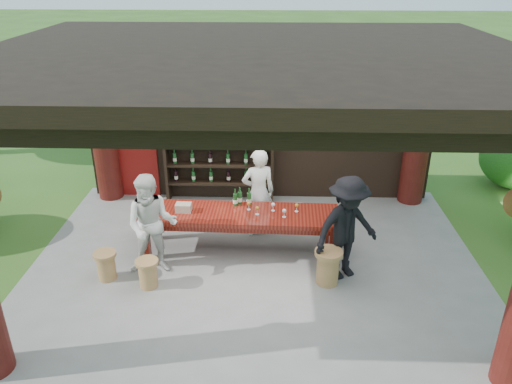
{
  "coord_description": "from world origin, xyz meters",
  "views": [
    {
      "loc": [
        0.24,
        -6.95,
        4.6
      ],
      "look_at": [
        0.0,
        0.4,
        1.15
      ],
      "focal_mm": 35.0,
      "sensor_mm": 36.0,
      "label": 1
    }
  ],
  "objects_px": {
    "stool_near_left": "(148,273)",
    "napkin_basket": "(184,208)",
    "stool_far_left": "(106,265)",
    "host": "(258,193)",
    "stool_near_right": "(328,266)",
    "guest_man": "(347,228)",
    "guest_woman": "(152,225)",
    "tasting_table": "(240,219)",
    "wine_shelf": "(219,156)"
  },
  "relations": [
    {
      "from": "stool_near_left",
      "to": "napkin_basket",
      "type": "relative_size",
      "value": 1.79
    },
    {
      "from": "stool_far_left",
      "to": "host",
      "type": "height_order",
      "value": "host"
    },
    {
      "from": "stool_near_right",
      "to": "guest_man",
      "type": "height_order",
      "value": "guest_man"
    },
    {
      "from": "stool_near_right",
      "to": "guest_woman",
      "type": "height_order",
      "value": "guest_woman"
    },
    {
      "from": "stool_near_left",
      "to": "stool_near_right",
      "type": "bearing_deg",
      "value": 3.87
    },
    {
      "from": "tasting_table",
      "to": "guest_man",
      "type": "relative_size",
      "value": 1.96
    },
    {
      "from": "stool_near_right",
      "to": "guest_woman",
      "type": "distance_m",
      "value": 2.81
    },
    {
      "from": "stool_near_left",
      "to": "stool_near_right",
      "type": "relative_size",
      "value": 0.81
    },
    {
      "from": "wine_shelf",
      "to": "stool_near_right",
      "type": "bearing_deg",
      "value": -56.04
    },
    {
      "from": "wine_shelf",
      "to": "stool_near_right",
      "type": "relative_size",
      "value": 3.87
    },
    {
      "from": "guest_man",
      "to": "napkin_basket",
      "type": "height_order",
      "value": "guest_man"
    },
    {
      "from": "wine_shelf",
      "to": "host",
      "type": "relative_size",
      "value": 1.35
    },
    {
      "from": "stool_near_left",
      "to": "stool_far_left",
      "type": "distance_m",
      "value": 0.73
    },
    {
      "from": "guest_woman",
      "to": "napkin_basket",
      "type": "bearing_deg",
      "value": 54.52
    },
    {
      "from": "tasting_table",
      "to": "guest_woman",
      "type": "distance_m",
      "value": 1.49
    },
    {
      "from": "tasting_table",
      "to": "host",
      "type": "distance_m",
      "value": 0.73
    },
    {
      "from": "wine_shelf",
      "to": "guest_man",
      "type": "bearing_deg",
      "value": -50.29
    },
    {
      "from": "wine_shelf",
      "to": "guest_woman",
      "type": "distance_m",
      "value": 2.76
    },
    {
      "from": "guest_woman",
      "to": "host",
      "type": "bearing_deg",
      "value": 33.94
    },
    {
      "from": "stool_far_left",
      "to": "host",
      "type": "bearing_deg",
      "value": 33.14
    },
    {
      "from": "stool_far_left",
      "to": "napkin_basket",
      "type": "bearing_deg",
      "value": 38.96
    },
    {
      "from": "stool_near_left",
      "to": "guest_woman",
      "type": "xyz_separation_m",
      "value": [
        0.02,
        0.44,
        0.59
      ]
    },
    {
      "from": "tasting_table",
      "to": "stool_near_left",
      "type": "relative_size",
      "value": 7.19
    },
    {
      "from": "stool_near_right",
      "to": "napkin_basket",
      "type": "distance_m",
      "value": 2.57
    },
    {
      "from": "napkin_basket",
      "to": "tasting_table",
      "type": "bearing_deg",
      "value": -0.62
    },
    {
      "from": "wine_shelf",
      "to": "stool_near_left",
      "type": "relative_size",
      "value": 4.75
    },
    {
      "from": "tasting_table",
      "to": "host",
      "type": "xyz_separation_m",
      "value": [
        0.29,
        0.64,
        0.19
      ]
    },
    {
      "from": "stool_near_right",
      "to": "stool_far_left",
      "type": "bearing_deg",
      "value": 179.98
    },
    {
      "from": "wine_shelf",
      "to": "stool_far_left",
      "type": "relative_size",
      "value": 4.68
    },
    {
      "from": "stool_near_right",
      "to": "tasting_table",
      "type": "bearing_deg",
      "value": 147.86
    },
    {
      "from": "guest_man",
      "to": "napkin_basket",
      "type": "distance_m",
      "value": 2.72
    },
    {
      "from": "tasting_table",
      "to": "stool_near_left",
      "type": "xyz_separation_m",
      "value": [
        -1.35,
        -1.07,
        -0.39
      ]
    },
    {
      "from": "tasting_table",
      "to": "napkin_basket",
      "type": "distance_m",
      "value": 0.96
    },
    {
      "from": "stool_near_left",
      "to": "guest_man",
      "type": "distance_m",
      "value": 3.12
    },
    {
      "from": "stool_near_left",
      "to": "host",
      "type": "height_order",
      "value": "host"
    },
    {
      "from": "stool_far_left",
      "to": "guest_man",
      "type": "relative_size",
      "value": 0.28
    },
    {
      "from": "stool_near_right",
      "to": "napkin_basket",
      "type": "xyz_separation_m",
      "value": [
        -2.35,
        0.9,
        0.52
      ]
    },
    {
      "from": "wine_shelf",
      "to": "host",
      "type": "height_order",
      "value": "wine_shelf"
    },
    {
      "from": "stool_near_left",
      "to": "host",
      "type": "distance_m",
      "value": 2.44
    },
    {
      "from": "tasting_table",
      "to": "stool_near_right",
      "type": "distance_m",
      "value": 1.7
    },
    {
      "from": "wine_shelf",
      "to": "guest_man",
      "type": "xyz_separation_m",
      "value": [
        2.23,
        -2.68,
        -0.13
      ]
    },
    {
      "from": "tasting_table",
      "to": "guest_woman",
      "type": "relative_size",
      "value": 2.0
    },
    {
      "from": "napkin_basket",
      "to": "stool_near_right",
      "type": "bearing_deg",
      "value": -20.88
    },
    {
      "from": "stool_near_left",
      "to": "stool_far_left",
      "type": "xyz_separation_m",
      "value": [
        -0.7,
        0.19,
        0.0
      ]
    },
    {
      "from": "stool_near_right",
      "to": "guest_man",
      "type": "bearing_deg",
      "value": 37.59
    },
    {
      "from": "wine_shelf",
      "to": "stool_near_left",
      "type": "distance_m",
      "value": 3.27
    },
    {
      "from": "guest_woman",
      "to": "guest_man",
      "type": "relative_size",
      "value": 0.98
    },
    {
      "from": "tasting_table",
      "to": "stool_far_left",
      "type": "relative_size",
      "value": 7.08
    },
    {
      "from": "guest_woman",
      "to": "guest_man",
      "type": "distance_m",
      "value": 3.02
    },
    {
      "from": "tasting_table",
      "to": "host",
      "type": "height_order",
      "value": "host"
    }
  ]
}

